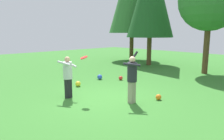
# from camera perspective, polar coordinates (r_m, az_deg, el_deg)

# --- Properties ---
(ground_plane) EXTENTS (40.00, 40.00, 0.00)m
(ground_plane) POSITION_cam_1_polar(r_m,az_deg,el_deg) (8.00, -1.32, -7.74)
(ground_plane) COLOR #387A2D
(person_thrower) EXTENTS (0.67, 0.67, 1.82)m
(person_thrower) POSITION_cam_1_polar(r_m,az_deg,el_deg) (7.33, 5.44, -1.49)
(person_thrower) COLOR gray
(person_thrower) RESTS_ON ground_plane
(person_catcher) EXTENTS (0.68, 0.64, 1.57)m
(person_catcher) POSITION_cam_1_polar(r_m,az_deg,el_deg) (8.07, -11.83, -0.99)
(person_catcher) COLOR black
(person_catcher) RESTS_ON ground_plane
(frisbee) EXTENTS (0.33, 0.33, 0.12)m
(frisbee) POSITION_cam_1_polar(r_m,az_deg,el_deg) (7.56, -7.59, 3.35)
(frisbee) COLOR red
(ball_red) EXTENTS (0.21, 0.21, 0.21)m
(ball_red) POSITION_cam_1_polar(r_m,az_deg,el_deg) (11.02, 2.36, -2.19)
(ball_red) COLOR red
(ball_red) RESTS_ON ground_plane
(ball_orange) EXTENTS (0.21, 0.21, 0.21)m
(ball_orange) POSITION_cam_1_polar(r_m,az_deg,el_deg) (8.02, 12.42, -7.15)
(ball_orange) COLOR orange
(ball_orange) RESTS_ON ground_plane
(ball_blue) EXTENTS (0.26, 0.26, 0.26)m
(ball_blue) POSITION_cam_1_polar(r_m,az_deg,el_deg) (11.16, -3.33, -1.90)
(ball_blue) COLOR blue
(ball_blue) RESTS_ON ground_plane
(ball_yellow) EXTENTS (0.25, 0.25, 0.25)m
(ball_yellow) POSITION_cam_1_polar(r_m,az_deg,el_deg) (9.85, -9.13, -3.70)
(ball_yellow) COLOR yellow
(ball_yellow) RESTS_ON ground_plane
(tree_center) EXTENTS (3.54, 3.54, 6.06)m
(tree_center) POSITION_cam_1_polar(r_m,az_deg,el_deg) (13.89, 24.89, 16.71)
(tree_center) COLOR brown
(tree_center) RESTS_ON ground_plane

